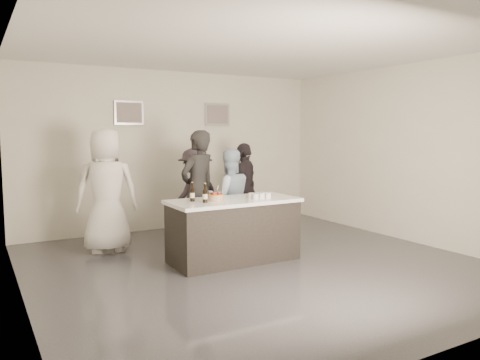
{
  "coord_description": "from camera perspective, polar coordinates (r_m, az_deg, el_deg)",
  "views": [
    {
      "loc": [
        -3.42,
        -5.43,
        1.86
      ],
      "look_at": [
        0.0,
        0.5,
        1.15
      ],
      "focal_mm": 35.0,
      "sensor_mm": 36.0,
      "label": 1
    }
  ],
  "objects": [
    {
      "name": "floor",
      "position": [
        6.69,
        2.18,
        -10.24
      ],
      "size": [
        6.0,
        6.0,
        0.0
      ],
      "primitive_type": "plane",
      "color": "#3D3D42",
      "rests_on": "ground"
    },
    {
      "name": "ceiling",
      "position": [
        6.52,
        2.28,
        15.98
      ],
      "size": [
        6.0,
        6.0,
        0.0
      ],
      "primitive_type": "plane",
      "rotation": [
        3.14,
        0.0,
        0.0
      ],
      "color": "white"
    },
    {
      "name": "wall_back",
      "position": [
        9.11,
        -7.9,
        3.6
      ],
      "size": [
        6.0,
        0.04,
        3.0
      ],
      "primitive_type": "cube",
      "color": "silver",
      "rests_on": "ground"
    },
    {
      "name": "wall_front",
      "position": [
        4.21,
        24.51,
        0.46
      ],
      "size": [
        6.0,
        0.04,
        3.0
      ],
      "primitive_type": "cube",
      "color": "silver",
      "rests_on": "ground"
    },
    {
      "name": "wall_left",
      "position": [
        5.46,
        -25.48,
        1.55
      ],
      "size": [
        0.04,
        6.0,
        3.0
      ],
      "primitive_type": "cube",
      "color": "silver",
      "rests_on": "ground"
    },
    {
      "name": "wall_right",
      "position": [
        8.42,
        19.8,
        3.12
      ],
      "size": [
        0.04,
        6.0,
        3.0
      ],
      "primitive_type": "cube",
      "color": "silver",
      "rests_on": "ground"
    },
    {
      "name": "picture_left",
      "position": [
        8.78,
        -13.39,
        7.98
      ],
      "size": [
        0.54,
        0.04,
        0.44
      ],
      "primitive_type": "cube",
      "color": "#B2B2B7",
      "rests_on": "wall_back"
    },
    {
      "name": "picture_right",
      "position": [
        9.46,
        -2.78,
        7.98
      ],
      "size": [
        0.54,
        0.04,
        0.44
      ],
      "primitive_type": "cube",
      "color": "#B2B2B7",
      "rests_on": "wall_back"
    },
    {
      "name": "bar_counter",
      "position": [
        6.76,
        -0.79,
        -6.13
      ],
      "size": [
        1.86,
        0.86,
        0.9
      ],
      "primitive_type": "cube",
      "color": "white",
      "rests_on": "ground"
    },
    {
      "name": "cake",
      "position": [
        6.55,
        -2.98,
        -2.19
      ],
      "size": [
        0.22,
        0.22,
        0.08
      ],
      "primitive_type": "cylinder",
      "color": "orange",
      "rests_on": "bar_counter"
    },
    {
      "name": "beer_bottle_a",
      "position": [
        6.49,
        -5.84,
        -1.47
      ],
      "size": [
        0.07,
        0.07,
        0.26
      ],
      "primitive_type": "cylinder",
      "color": "black",
      "rests_on": "bar_counter"
    },
    {
      "name": "beer_bottle_b",
      "position": [
        6.36,
        -4.29,
        -1.6
      ],
      "size": [
        0.07,
        0.07,
        0.26
      ],
      "primitive_type": "cylinder",
      "color": "black",
      "rests_on": "bar_counter"
    },
    {
      "name": "tumbler_cluster",
      "position": [
        6.78,
        2.44,
        -1.89
      ],
      "size": [
        0.3,
        0.19,
        0.08
      ],
      "primitive_type": "cube",
      "color": "orange",
      "rests_on": "bar_counter"
    },
    {
      "name": "candles",
      "position": [
        6.21,
        -2.07,
        -2.95
      ],
      "size": [
        0.24,
        0.08,
        0.01
      ],
      "primitive_type": "cube",
      "color": "pink",
      "rests_on": "bar_counter"
    },
    {
      "name": "person_main_black",
      "position": [
        7.47,
        -5.13,
        -1.17
      ],
      "size": [
        0.8,
        0.67,
        1.88
      ],
      "primitive_type": "imported",
      "rotation": [
        0.0,
        0.0,
        3.51
      ],
      "color": "black",
      "rests_on": "ground"
    },
    {
      "name": "person_main_blue",
      "position": [
        7.62,
        -1.34,
        -2.15
      ],
      "size": [
        0.86,
        0.73,
        1.58
      ],
      "primitive_type": "imported",
      "rotation": [
        0.0,
        0.0,
        2.96
      ],
      "color": "#AFCAE5",
      "rests_on": "ground"
    },
    {
      "name": "person_guest_left",
      "position": [
        7.48,
        -15.95,
        -1.21
      ],
      "size": [
        1.05,
        0.8,
        1.92
      ],
      "primitive_type": "imported",
      "rotation": [
        0.0,
        0.0,
        2.93
      ],
      "color": "white",
      "rests_on": "ground"
    },
    {
      "name": "person_guest_right",
      "position": [
        8.51,
        0.56,
        -1.04
      ],
      "size": [
        0.99,
        0.95,
        1.66
      ],
      "primitive_type": "imported",
      "rotation": [
        0.0,
        0.0,
        3.89
      ],
      "color": "black",
      "rests_on": "ground"
    },
    {
      "name": "person_guest_back",
      "position": [
        8.16,
        -5.45,
        -1.65
      ],
      "size": [
        1.15,
        0.88,
        1.58
      ],
      "primitive_type": "imported",
      "rotation": [
        0.0,
        0.0,
        3.47
      ],
      "color": "#312B32",
      "rests_on": "ground"
    }
  ]
}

